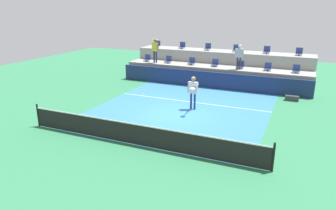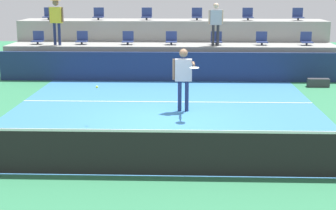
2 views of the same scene
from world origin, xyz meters
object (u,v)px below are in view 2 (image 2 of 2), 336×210
(stadium_chair_upper_far_right, at_px, (298,15))
(tennis_ball, at_px, (97,87))
(stadium_chair_lower_mid_left, at_px, (128,39))
(stadium_chair_upper_right, at_px, (248,15))
(stadium_chair_upper_left, at_px, (99,15))
(stadium_chair_upper_far_left, at_px, (49,15))
(spectator_with_hat, at_px, (56,16))
(equipment_bag, at_px, (318,83))
(stadium_chair_lower_center, at_px, (171,39))
(stadium_chair_lower_right, at_px, (262,39))
(stadium_chair_lower_left, at_px, (82,39))
(stadium_chair_upper_mid_left, at_px, (147,15))
(stadium_chair_lower_far_left, at_px, (38,39))
(tennis_player, at_px, (184,73))
(stadium_chair_lower_mid_right, at_px, (216,39))
(stadium_chair_lower_far_right, at_px, (306,40))
(stadium_chair_upper_mid_right, at_px, (197,15))
(spectator_leaning_on_rail, at_px, (216,20))

(stadium_chair_upper_far_right, height_order, tennis_ball, stadium_chair_upper_far_right)
(stadium_chair_lower_mid_left, relative_size, stadium_chair_upper_right, 1.00)
(stadium_chair_upper_far_right, bearing_deg, stadium_chair_upper_left, 180.00)
(stadium_chair_upper_far_left, distance_m, spectator_with_hat, 2.35)
(stadium_chair_upper_far_left, relative_size, equipment_bag, 0.68)
(stadium_chair_upper_right, relative_size, equipment_bag, 0.68)
(stadium_chair_lower_mid_left, distance_m, equipment_bag, 7.50)
(stadium_chair_lower_center, xyz_separation_m, stadium_chair_lower_right, (3.57, 0.00, 0.00))
(stadium_chair_lower_left, bearing_deg, stadium_chair_upper_left, 77.86)
(stadium_chair_upper_mid_left, bearing_deg, stadium_chair_lower_far_left, -156.99)
(tennis_player, bearing_deg, stadium_chair_lower_right, 63.30)
(stadium_chair_lower_mid_left, distance_m, stadium_chair_lower_right, 5.30)
(stadium_chair_lower_mid_right, bearing_deg, stadium_chair_upper_far_right, 26.98)
(stadium_chair_lower_far_left, xyz_separation_m, stadium_chair_lower_far_right, (10.66, 0.00, 0.00))
(stadium_chair_upper_mid_right, xyz_separation_m, equipment_bag, (4.28, -3.99, -2.16))
(stadium_chair_lower_far_left, relative_size, stadium_chair_upper_far_right, 1.00)
(tennis_ball, bearing_deg, stadium_chair_upper_mid_right, 73.48)
(equipment_bag, bearing_deg, tennis_ball, -143.05)
(stadium_chair_upper_mid_left, xyz_separation_m, tennis_ball, (-0.60, -9.28, -1.33))
(stadium_chair_upper_mid_left, bearing_deg, stadium_chair_lower_mid_left, -109.08)
(stadium_chair_lower_right, distance_m, stadium_chair_upper_left, 7.04)
(stadium_chair_lower_right, distance_m, stadium_chair_upper_right, 2.02)
(stadium_chair_upper_left, xyz_separation_m, spectator_with_hat, (-1.29, -2.18, 0.06))
(stadium_chair_lower_far_right, xyz_separation_m, tennis_player, (-4.79, -6.06, -0.35))
(stadium_chair_lower_left, relative_size, stadium_chair_lower_center, 1.00)
(stadium_chair_lower_mid_right, distance_m, stadium_chair_upper_mid_right, 2.12)
(stadium_chair_upper_mid_left, distance_m, stadium_chair_upper_right, 4.31)
(stadium_chair_upper_far_left, xyz_separation_m, spectator_with_hat, (0.87, -2.18, 0.06))
(stadium_chair_upper_far_right, height_order, spectator_leaning_on_rail, spectator_leaning_on_rail)
(stadium_chair_lower_mid_left, distance_m, tennis_ball, 7.50)
(stadium_chair_lower_right, relative_size, tennis_ball, 7.65)
(stadium_chair_lower_far_left, height_order, stadium_chair_upper_right, stadium_chair_upper_right)
(stadium_chair_lower_mid_right, height_order, stadium_chair_upper_far_left, stadium_chair_upper_far_left)
(stadium_chair_lower_far_right, height_order, stadium_chair_upper_far_right, stadium_chair_upper_far_right)
(stadium_chair_upper_far_right, relative_size, spectator_with_hat, 0.29)
(stadium_chair_upper_far_left, xyz_separation_m, stadium_chair_upper_mid_right, (6.38, 0.00, 0.00))
(tennis_ball, bearing_deg, tennis_player, 32.55)
(spectator_with_hat, relative_size, spectator_leaning_on_rail, 1.10)
(stadium_chair_lower_left, distance_m, stadium_chair_lower_mid_right, 5.35)
(stadium_chair_upper_mid_left, distance_m, stadium_chair_upper_far_right, 6.43)
(stadium_chair_upper_far_left, bearing_deg, stadium_chair_lower_mid_left, -26.53)
(stadium_chair_upper_right, height_order, equipment_bag, stadium_chair_upper_right)
(stadium_chair_lower_far_left, distance_m, stadium_chair_lower_center, 5.35)
(stadium_chair_lower_far_right, distance_m, spectator_leaning_on_rail, 3.70)
(stadium_chair_upper_far_left, height_order, spectator_with_hat, spectator_with_hat)
(stadium_chair_lower_mid_right, bearing_deg, stadium_chair_lower_far_right, 0.00)
(stadium_chair_lower_right, bearing_deg, stadium_chair_lower_far_left, 180.00)
(stadium_chair_lower_mid_right, xyz_separation_m, stadium_chair_upper_right, (1.42, 1.80, 0.85))
(stadium_chair_lower_mid_left, height_order, spectator_leaning_on_rail, spectator_leaning_on_rail)
(stadium_chair_upper_right, distance_m, tennis_player, 8.39)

